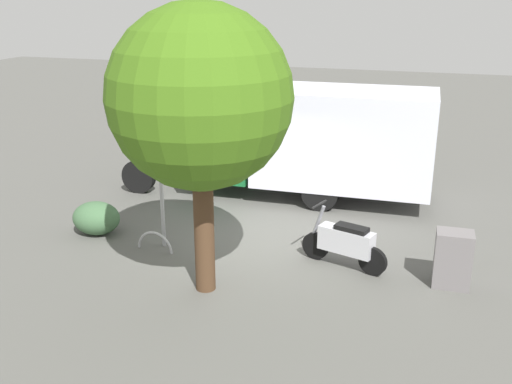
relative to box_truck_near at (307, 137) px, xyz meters
The scene contains 8 objects.
ground_plane 3.63m from the box_truck_near, 85.34° to the left, with size 60.00×60.00×0.00m, color #52514D.
box_truck_near is the anchor object (origin of this frame).
motorcycle 4.40m from the box_truck_near, 113.68° to the left, with size 1.76×0.77×1.20m.
stop_sign 4.61m from the box_truck_near, 62.56° to the left, with size 0.71×0.33×2.98m.
street_tree 5.90m from the box_truck_near, 84.38° to the left, with size 3.09×3.09×5.05m.
utility_cabinet 5.60m from the box_truck_near, 132.25° to the left, with size 0.65×0.49×1.06m, color slate.
bike_rack_hoop 5.12m from the box_truck_near, 63.19° to the left, with size 0.85×0.85×0.05m, color #B7B7BC.
shrub_near_sign 5.62m from the box_truck_near, 45.56° to the left, with size 1.08×0.88×0.74m, color #3E603E.
Camera 1 is at (-3.52, 11.15, 5.16)m, focal length 41.21 mm.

